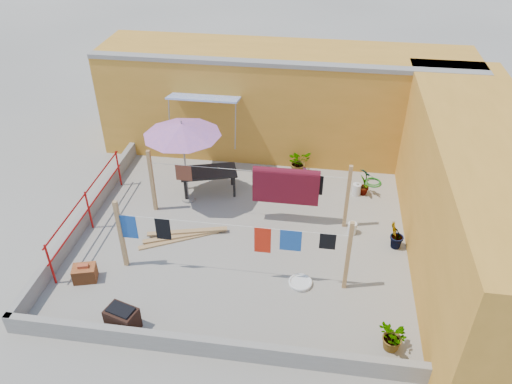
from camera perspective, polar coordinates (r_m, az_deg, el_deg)
ground at (r=12.50m, az=-1.53°, el=-5.09°), size 80.00×80.00×0.00m
wall_back at (r=15.59m, az=3.13°, el=10.35°), size 11.00×3.27×3.21m
wall_right at (r=11.94m, az=23.78°, el=-1.03°), size 2.40×9.00×3.20m
parapet_front at (r=9.88m, az=-5.16°, el=-17.25°), size 8.30×0.16×0.44m
parapet_left at (r=13.55m, az=-18.84°, el=-2.52°), size 0.16×7.30×0.44m
red_railing at (r=13.02m, az=-18.68°, el=-1.38°), size 0.05×4.20×1.10m
clothesline_rig at (r=12.21m, az=2.33°, el=-0.07°), size 5.09×2.35×1.80m
patio_umbrella at (r=12.77m, az=-8.46°, el=7.06°), size 2.37×2.37×2.41m
outdoor_table at (r=13.76m, az=-5.43°, el=2.16°), size 1.67×1.17×0.71m
brick_stack at (r=11.87m, az=-18.98°, el=-8.77°), size 0.58×0.49×0.44m
lumber_pile at (r=12.55m, az=-8.33°, el=-4.93°), size 2.05×1.10×0.13m
brazier at (r=10.56m, az=-15.02°, el=-13.82°), size 0.71×0.57×0.55m
white_basin at (r=11.27m, az=5.09°, el=-10.26°), size 0.54×0.54×0.09m
water_jug_a at (r=12.73m, az=10.92°, el=-4.08°), size 0.23×0.23×0.36m
water_jug_b at (r=14.16m, az=11.41°, el=0.31°), size 0.24×0.24×0.38m
green_hose at (r=14.82m, az=13.21°, el=1.11°), size 0.50×0.50×0.07m
plant_back_a at (r=14.79m, az=4.89°, el=3.47°), size 0.88×0.86×0.75m
plant_back_b at (r=14.00m, az=5.92°, el=1.39°), size 0.53×0.53×0.72m
plant_right_a at (r=14.06m, az=12.40°, el=1.19°), size 0.53×0.55×0.87m
plant_right_b at (r=12.39m, az=15.72°, el=-4.83°), size 0.52×0.52×0.74m
plant_right_c at (r=10.19m, az=15.50°, el=-15.76°), size 0.69×0.73×0.65m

